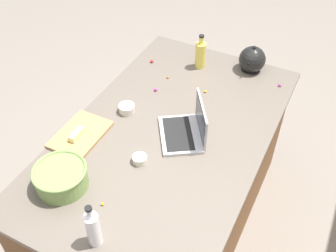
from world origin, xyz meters
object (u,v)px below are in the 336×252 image
Objects in this scene: bottle_vinegar at (93,229)px; butter_stick_left at (77,134)px; ramekin_medium at (127,109)px; mixing_bowl_large at (61,177)px; ramekin_small at (140,159)px; cutting_board at (80,134)px; laptop at (187,129)px; kettle at (252,60)px; bottle_oil at (200,54)px.

bottle_vinegar is 2.32× the size of butter_stick_left.
bottle_vinegar is 0.88m from ramekin_medium.
bottle_vinegar is (0.19, 0.33, 0.04)m from mixing_bowl_large.
butter_stick_left is 0.40m from ramekin_small.
mixing_bowl_large reaches higher than butter_stick_left.
butter_stick_left is (0.03, 0.00, 0.03)m from cutting_board.
ramekin_small is (-0.01, 0.40, -0.02)m from butter_stick_left.
ramekin_medium is at bearing -139.59° from ramekin_small.
laptop is 1.49× the size of bottle_vinegar.
kettle is at bearing 166.35° from ramekin_small.
laptop is 3.89× the size of ramekin_medium.
ramekin_medium is at bearing -34.97° from kettle.
laptop is 0.80m from bottle_vinegar.
cutting_board is at bearing -23.50° from ramekin_medium.
kettle is 1.24m from cutting_board.
laptop is at bearing 119.39° from butter_stick_left.
bottle_oil is 0.73× the size of cutting_board.
ramekin_medium reaches higher than ramekin_small.
mixing_bowl_large is 1.27× the size of kettle.
bottle_vinegar is at bearing 60.18° from mixing_bowl_large.
cutting_board is 3.05× the size of butter_stick_left.
bottle_oil is 0.95× the size of bottle_vinegar.
kettle reaches higher than cutting_board.
mixing_bowl_large reaches higher than ramekin_small.
bottle_oil is 1.02m from butter_stick_left.
laptop is 1.79× the size of kettle.
bottle_vinegar is 0.70m from cutting_board.
laptop is at bearing 174.41° from bottle_vinegar.
bottle_oil reaches higher than mixing_bowl_large.
cutting_board is at bearing -19.65° from bottle_oil.
butter_stick_left is (0.96, -0.33, -0.06)m from bottle_oil.
butter_stick_left is at bearing -60.61° from laptop.
laptop is 0.41m from ramekin_medium.
cutting_board is at bearing -138.40° from bottle_vinegar.
ramekin_medium is at bearing 156.50° from cutting_board.
butter_stick_left is (-0.49, -0.46, -0.07)m from bottle_vinegar.
bottle_oil reaches higher than kettle.
cutting_board is (1.05, -0.66, -0.07)m from kettle.
ramekin_medium is at bearing -157.90° from bottle_vinegar.
laptop is 0.60m from cutting_board.
mixing_bowl_large is at bearing -119.82° from bottle_vinegar.
cutting_board is 0.32m from ramekin_medium.
bottle_vinegar reaches higher than bottle_oil.
laptop is 3.46× the size of butter_stick_left.
kettle is at bearing 145.03° from ramekin_medium.
ramekin_medium is (-0.62, -0.00, -0.04)m from mixing_bowl_large.
laptop is at bearing 17.26° from bottle_oil.
ramekin_medium is (-0.32, 0.13, -0.01)m from butter_stick_left.
kettle is at bearing 171.08° from laptop.
ramekin_small is at bearing 139.19° from mixing_bowl_large.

